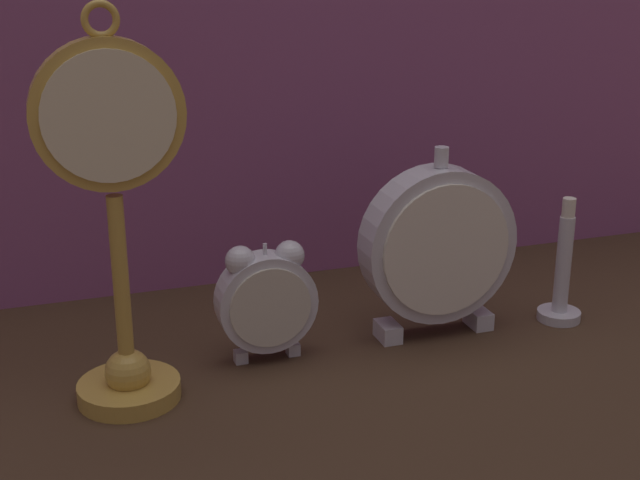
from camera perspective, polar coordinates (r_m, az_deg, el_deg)
The scene contains 6 objects.
ground_plane at distance 0.79m, azimuth 1.90°, elevation -10.54°, with size 4.00×4.00×0.00m, color #422D1E.
fabric_backdrop_drape at distance 1.00m, azimuth -4.67°, elevation 14.34°, with size 1.56×0.01×0.62m, color #8E4C7F.
pocket_watch_on_stand at distance 0.75m, azimuth -12.88°, elevation 0.81°, with size 0.12×0.09×0.34m.
alarm_clock_twin_bell at distance 0.84m, azimuth -3.47°, elevation -3.63°, with size 0.10×0.03×0.12m.
mantel_clock_silver at distance 0.89m, azimuth 7.57°, elevation -0.38°, with size 0.16×0.04×0.20m.
brass_candlestick at distance 0.97m, azimuth 15.22°, elevation -2.57°, with size 0.05×0.05×0.13m.
Camera 1 is at (-0.24, -0.64, 0.39)m, focal length 50.00 mm.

